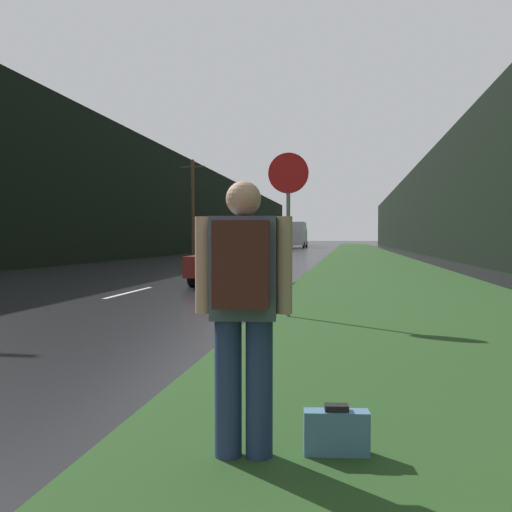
# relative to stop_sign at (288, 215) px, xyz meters

# --- Properties ---
(grass_verge) EXTENTS (6.00, 240.00, 0.02)m
(grass_verge) POSITION_rel_stop_sign_xyz_m (2.38, 30.47, -1.80)
(grass_verge) COLOR #26471E
(grass_verge) RESTS_ON ground_plane
(lane_stripe_c) EXTENTS (0.12, 3.00, 0.01)m
(lane_stripe_c) POSITION_rel_stop_sign_xyz_m (-4.54, 3.73, -1.80)
(lane_stripe_c) COLOR silver
(lane_stripe_c) RESTS_ON ground_plane
(lane_stripe_d) EXTENTS (0.12, 3.00, 0.01)m
(lane_stripe_d) POSITION_rel_stop_sign_xyz_m (-4.54, 10.73, -1.80)
(lane_stripe_d) COLOR silver
(lane_stripe_d) RESTS_ON ground_plane
(lane_stripe_e) EXTENTS (0.12, 3.00, 0.01)m
(lane_stripe_e) POSITION_rel_stop_sign_xyz_m (-4.54, 17.73, -1.80)
(lane_stripe_e) COLOR silver
(lane_stripe_e) RESTS_ON ground_plane
(treeline_far_side) EXTENTS (2.00, 140.00, 8.76)m
(treeline_far_side) POSITION_rel_stop_sign_xyz_m (-14.46, 40.47, 2.58)
(treeline_far_side) COLOR black
(treeline_far_side) RESTS_ON ground_plane
(treeline_near_side) EXTENTS (2.00, 140.00, 8.35)m
(treeline_near_side) POSITION_rel_stop_sign_xyz_m (8.38, 40.47, 2.37)
(treeline_near_side) COLOR black
(treeline_near_side) RESTS_ON ground_plane
(utility_pole_far) EXTENTS (1.80, 0.24, 7.00)m
(utility_pole_far) POSITION_rel_stop_sign_xyz_m (-9.92, 27.88, 1.82)
(utility_pole_far) COLOR #4C3823
(utility_pole_far) RESTS_ON ground_plane
(stop_sign) EXTENTS (0.72, 0.07, 2.91)m
(stop_sign) POSITION_rel_stop_sign_xyz_m (0.00, 0.00, 0.00)
(stop_sign) COLOR slate
(stop_sign) RESTS_ON ground_plane
(hitchhiker_with_backpack) EXTENTS (0.61, 0.45, 1.76)m
(hitchhiker_with_backpack) POSITION_rel_stop_sign_xyz_m (0.40, -6.22, -0.80)
(hitchhiker_with_backpack) COLOR navy
(hitchhiker_with_backpack) RESTS_ON ground_plane
(suitcase) EXTENTS (0.43, 0.17, 0.34)m
(suitcase) POSITION_rel_stop_sign_xyz_m (0.98, -6.05, -1.65)
(suitcase) COLOR teal
(suitcase) RESTS_ON ground_plane
(car_passing_near) EXTENTS (1.83, 4.79, 1.37)m
(car_passing_near) POSITION_rel_stop_sign_xyz_m (-2.58, 7.20, -1.10)
(car_passing_near) COLOR maroon
(car_passing_near) RESTS_ON ground_plane
(delivery_truck) EXTENTS (2.61, 8.14, 3.78)m
(delivery_truck) POSITION_rel_stop_sign_xyz_m (-6.50, 71.63, 0.17)
(delivery_truck) COLOR gray
(delivery_truck) RESTS_ON ground_plane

